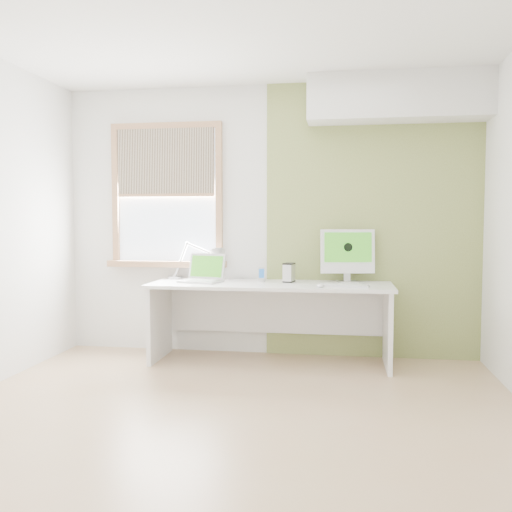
% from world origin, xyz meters
% --- Properties ---
extents(room, '(4.04, 3.54, 2.64)m').
position_xyz_m(room, '(0.00, 0.00, 1.30)').
color(room, tan).
rests_on(room, ground).
extents(accent_wall, '(2.00, 0.02, 2.60)m').
position_xyz_m(accent_wall, '(1.00, 1.74, 1.30)').
color(accent_wall, olive).
rests_on(accent_wall, room).
extents(soffit, '(1.60, 0.40, 0.42)m').
position_xyz_m(soffit, '(1.20, 1.57, 2.40)').
color(soffit, white).
rests_on(soffit, room).
extents(window, '(1.20, 0.14, 1.42)m').
position_xyz_m(window, '(-1.00, 1.71, 1.54)').
color(window, '#A47653').
rests_on(window, room).
extents(desk, '(2.20, 0.70, 0.73)m').
position_xyz_m(desk, '(0.08, 1.44, 0.53)').
color(desk, white).
rests_on(desk, room).
extents(desk_lamp, '(0.64, 0.26, 0.37)m').
position_xyz_m(desk_lamp, '(-0.54, 1.60, 0.92)').
color(desk_lamp, '#B4B6B9').
rests_on(desk_lamp, desk).
extents(laptop, '(0.43, 0.37, 0.26)m').
position_xyz_m(laptop, '(-0.56, 1.43, 0.79)').
color(laptop, '#B4B6B9').
rests_on(laptop, desk).
extents(phone_dock, '(0.09, 0.09, 0.14)m').
position_xyz_m(phone_dock, '(-0.02, 1.48, 0.77)').
color(phone_dock, '#B4B6B9').
rests_on(phone_dock, desk).
extents(external_drive, '(0.11, 0.15, 0.18)m').
position_xyz_m(external_drive, '(0.24, 1.51, 0.82)').
color(external_drive, '#B4B6B9').
rests_on(external_drive, desk).
extents(imac, '(0.51, 0.20, 0.49)m').
position_xyz_m(imac, '(0.77, 1.60, 1.00)').
color(imac, '#B4B6B9').
rests_on(imac, desk).
extents(keyboard, '(0.45, 0.17, 0.02)m').
position_xyz_m(keyboard, '(0.74, 1.23, 0.74)').
color(keyboard, white).
rests_on(keyboard, desk).
extents(mouse, '(0.08, 0.12, 0.03)m').
position_xyz_m(mouse, '(0.54, 1.16, 0.75)').
color(mouse, white).
rests_on(mouse, desk).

